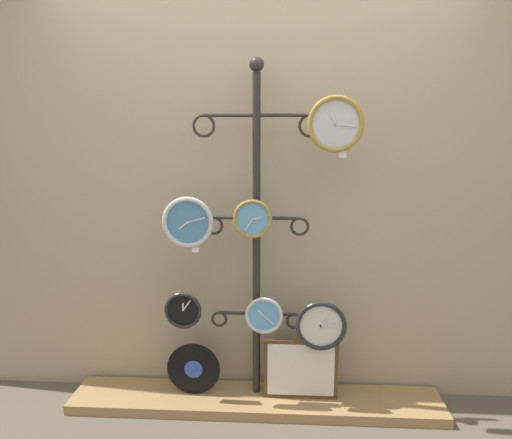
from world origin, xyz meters
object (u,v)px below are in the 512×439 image
clock_middle_left (188,222)px  clock_bottom_left (183,310)px  vinyl_record (194,369)px  clock_bottom_right (321,326)px  clock_middle_center (253,219)px  clock_top_right (336,124)px  clock_bottom_center (264,315)px  display_stand (257,284)px  picture_frame (301,369)px

clock_middle_left → clock_bottom_left: (-0.04, -0.01, -0.52)m
vinyl_record → clock_bottom_right: bearing=-2.7°
clock_bottom_left → clock_middle_center: bearing=-0.2°
clock_top_right → clock_bottom_right: size_ratio=1.02×
clock_middle_left → clock_bottom_center: size_ratio=1.33×
clock_middle_center → vinyl_record: bearing=173.5°
clock_middle_center → clock_bottom_right: size_ratio=0.74×
clock_bottom_left → clock_bottom_right: 0.80m
clock_top_right → vinyl_record: clock_top_right is taller
display_stand → clock_bottom_right: (0.37, -0.09, -0.21)m
clock_middle_center → picture_frame: (0.28, 0.04, -0.90)m
clock_top_right → clock_middle_center: clock_top_right is taller
display_stand → clock_middle_center: size_ratio=9.28×
clock_top_right → clock_middle_left: 0.97m
display_stand → clock_middle_left: 0.54m
clock_bottom_center → display_stand: bearing=117.2°
vinyl_record → clock_middle_left: bearing=-99.7°
picture_frame → clock_bottom_center: bearing=-171.2°
vinyl_record → picture_frame: picture_frame is taller
clock_middle_left → clock_top_right: bearing=-2.1°
clock_top_right → clock_bottom_left: bearing=178.4°
clock_bottom_center → clock_bottom_right: 0.33m
clock_middle_left → display_stand: bearing=13.1°
clock_middle_left → clock_bottom_center: (0.43, -0.01, -0.54)m
clock_bottom_center → vinyl_record: 0.56m
display_stand → picture_frame: (0.26, -0.06, -0.50)m
clock_top_right → display_stand: bearing=164.4°
clock_middle_left → clock_bottom_center: clock_middle_left is taller
clock_middle_center → clock_bottom_center: 0.56m
clock_bottom_left → clock_bottom_right: (0.79, 0.00, -0.08)m
clock_bottom_center → picture_frame: 0.41m
clock_middle_left → picture_frame: 1.09m
display_stand → clock_bottom_right: display_stand is taller
clock_top_right → clock_bottom_right: (-0.05, 0.03, -1.13)m
clock_bottom_right → clock_bottom_center: bearing=-179.5°
clock_bottom_center → clock_bottom_right: (0.33, 0.00, -0.06)m
clock_bottom_center → picture_frame: size_ratio=0.50×
clock_bottom_right → display_stand: bearing=166.3°
clock_top_right → clock_middle_center: size_ratio=1.37×
clock_bottom_left → clock_bottom_right: size_ratio=0.74×
clock_middle_left → picture_frame: size_ratio=0.67×
vinyl_record → clock_middle_center: bearing=-6.5°
clock_bottom_left → vinyl_record: size_ratio=0.68×
clock_bottom_right → picture_frame: 0.31m
display_stand → clock_bottom_right: 0.44m
clock_bottom_center → picture_frame: clock_bottom_center is taller
clock_middle_center → clock_top_right: bearing=-2.8°
picture_frame → clock_middle_center: bearing=-172.7°
clock_bottom_center → clock_middle_left: bearing=179.2°
display_stand → clock_bottom_center: size_ratio=9.27×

